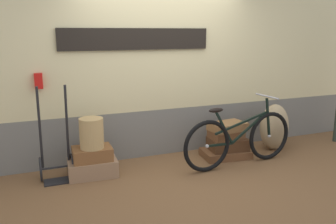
{
  "coord_description": "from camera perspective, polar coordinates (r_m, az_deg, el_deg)",
  "views": [
    {
      "loc": [
        -1.88,
        -4.11,
        1.86
      ],
      "look_at": [
        -0.13,
        0.19,
        0.8
      ],
      "focal_mm": 37.93,
      "sensor_mm": 36.0,
      "label": 1
    }
  ],
  "objects": [
    {
      "name": "suitcase_1",
      "position": [
        4.75,
        -12.07,
        -6.57
      ],
      "size": [
        0.51,
        0.37,
        0.17
      ],
      "primitive_type": "cube",
      "rotation": [
        0.0,
        0.0,
        -0.03
      ],
      "color": "brown",
      "rests_on": "suitcase_0"
    },
    {
      "name": "suitcase_3",
      "position": [
        5.46,
        9.57,
        -5.05
      ],
      "size": [
        0.6,
        0.45,
        0.18
      ],
      "primitive_type": "cube",
      "rotation": [
        0.0,
        0.0,
        -0.12
      ],
      "color": "#4C2D19",
      "rests_on": "suitcase_2"
    },
    {
      "name": "station_building",
      "position": [
        5.34,
        -1.26,
        6.88
      ],
      "size": [
        7.24,
        0.74,
        2.6
      ],
      "color": "slate",
      "rests_on": "ground"
    },
    {
      "name": "burlap_sack",
      "position": [
        5.91,
        16.7,
        -2.32
      ],
      "size": [
        0.47,
        0.4,
        0.74
      ],
      "primitive_type": "ellipsoid",
      "color": "tan",
      "rests_on": "ground"
    },
    {
      "name": "suitcase_2",
      "position": [
        5.47,
        9.21,
        -6.58
      ],
      "size": [
        0.73,
        0.52,
        0.11
      ],
      "primitive_type": "cube",
      "rotation": [
        0.0,
        0.0,
        -0.1
      ],
      "color": "brown",
      "rests_on": "ground"
    },
    {
      "name": "ground",
      "position": [
        4.9,
        2.29,
        -9.85
      ],
      "size": [
        9.24,
        5.2,
        0.06
      ],
      "primitive_type": "cube",
      "color": "brown"
    },
    {
      "name": "suitcase_5",
      "position": [
        5.36,
        9.56,
        -2.31
      ],
      "size": [
        0.56,
        0.4,
        0.12
      ],
      "primitive_type": "cube",
      "rotation": [
        0.0,
        0.0,
        0.1
      ],
      "color": "olive",
      "rests_on": "suitcase_4"
    },
    {
      "name": "bicycle",
      "position": [
        5.08,
        11.4,
        -4.36
      ],
      "size": [
        1.79,
        0.46,
        0.97
      ],
      "color": "black",
      "rests_on": "ground"
    },
    {
      "name": "luggage_trolley",
      "position": [
        4.77,
        -17.55,
        -7.21
      ],
      "size": [
        0.41,
        0.37,
        1.22
      ],
      "color": "black",
      "rests_on": "ground"
    },
    {
      "name": "wicker_basket",
      "position": [
        4.65,
        -12.18,
        -3.36
      ],
      "size": [
        0.31,
        0.31,
        0.4
      ],
      "primitive_type": "cylinder",
      "color": "tan",
      "rests_on": "suitcase_1"
    },
    {
      "name": "suitcase_0",
      "position": [
        4.82,
        -12.02,
        -8.73
      ],
      "size": [
        0.65,
        0.45,
        0.22
      ],
      "primitive_type": "cube",
      "rotation": [
        0.0,
        0.0,
        -0.06
      ],
      "color": "#937051",
      "rests_on": "ground"
    },
    {
      "name": "suitcase_4",
      "position": [
        5.4,
        9.31,
        -3.54
      ],
      "size": [
        0.47,
        0.34,
        0.13
      ],
      "primitive_type": "cube",
      "rotation": [
        0.0,
        0.0,
        0.01
      ],
      "color": "brown",
      "rests_on": "suitcase_3"
    }
  ]
}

